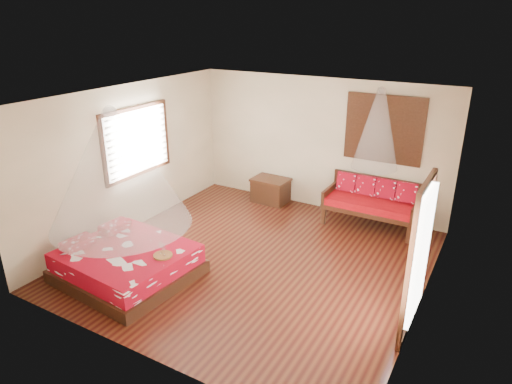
# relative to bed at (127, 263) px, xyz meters

# --- Properties ---
(room) EXTENTS (5.54, 5.54, 2.84)m
(room) POSITION_rel_bed_xyz_m (1.52, 1.49, 1.15)
(room) COLOR black
(room) RESTS_ON ground
(bed) EXTENTS (2.09, 1.92, 0.63)m
(bed) POSITION_rel_bed_xyz_m (0.00, 0.00, 0.00)
(bed) COLOR black
(bed) RESTS_ON floor
(daybed) EXTENTS (1.81, 0.81, 0.95)m
(daybed) POSITION_rel_bed_xyz_m (2.84, 3.87, 0.27)
(daybed) COLOR black
(daybed) RESTS_ON floor
(storage_chest) EXTENTS (0.82, 0.61, 0.55)m
(storage_chest) POSITION_rel_bed_xyz_m (0.52, 3.94, 0.03)
(storage_chest) COLOR black
(storage_chest) RESTS_ON floor
(shutter_panel) EXTENTS (1.52, 0.06, 1.32)m
(shutter_panel) POSITION_rel_bed_xyz_m (2.84, 4.21, 1.65)
(shutter_panel) COLOR black
(shutter_panel) RESTS_ON wall_back
(window_left) EXTENTS (0.10, 1.74, 1.34)m
(window_left) POSITION_rel_bed_xyz_m (-1.19, 1.69, 1.45)
(window_left) COLOR black
(window_left) RESTS_ON wall_left
(glazed_door) EXTENTS (0.08, 1.02, 2.16)m
(glazed_door) POSITION_rel_bed_xyz_m (4.23, 0.89, 0.82)
(glazed_door) COLOR black
(glazed_door) RESTS_ON floor
(wine_tray) EXTENTS (0.30, 0.30, 0.24)m
(wine_tray) POSITION_rel_bed_xyz_m (0.67, 0.12, 0.31)
(wine_tray) COLOR brown
(wine_tray) RESTS_ON bed
(mosquito_net_main) EXTENTS (2.13, 2.13, 1.80)m
(mosquito_net_main) POSITION_rel_bed_xyz_m (0.02, -0.00, 1.60)
(mosquito_net_main) COLOR white
(mosquito_net_main) RESTS_ON ceiling
(mosquito_net_daybed) EXTENTS (0.86, 0.86, 1.50)m
(mosquito_net_daybed) POSITION_rel_bed_xyz_m (2.84, 3.74, 1.75)
(mosquito_net_daybed) COLOR white
(mosquito_net_daybed) RESTS_ON ceiling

